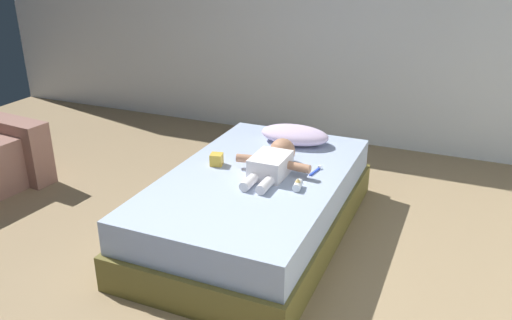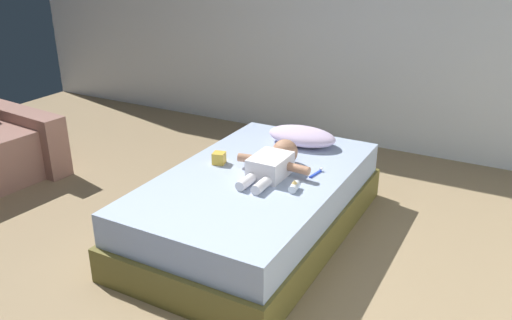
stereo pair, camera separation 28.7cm
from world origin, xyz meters
name	(u,v)px [view 1 (the left image)]	position (x,y,z in m)	size (l,w,h in m)	color
ground_plane	(180,316)	(0.00, 0.00, 0.00)	(8.00, 8.00, 0.00)	#957D5A
bed	(256,204)	(0.03, 0.96, 0.21)	(1.13, 1.92, 0.44)	brown
pillow	(295,135)	(0.07, 1.60, 0.50)	(0.52, 0.30, 0.13)	silver
baby	(274,162)	(0.12, 1.04, 0.51)	(0.52, 0.61, 0.18)	white
toothbrush	(316,171)	(0.38, 1.15, 0.44)	(0.04, 0.15, 0.02)	blue
toy_block	(217,159)	(-0.28, 0.99, 0.48)	(0.10, 0.10, 0.08)	gold
baby_bottle	(298,185)	(0.35, 0.85, 0.46)	(0.06, 0.10, 0.07)	white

